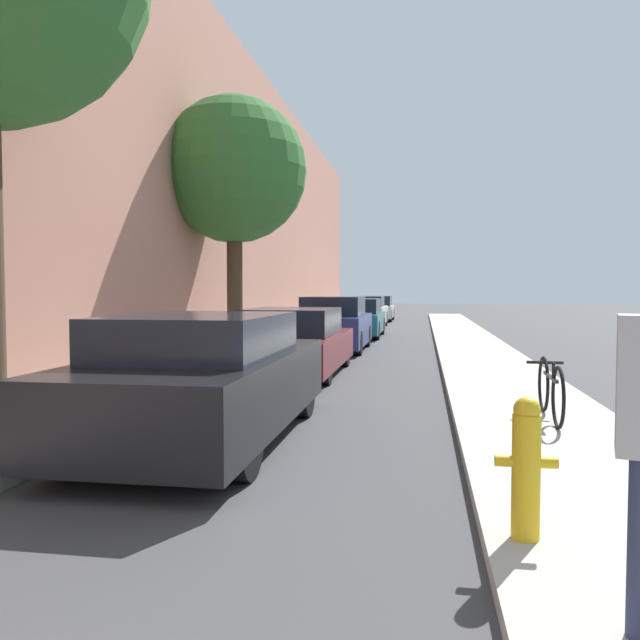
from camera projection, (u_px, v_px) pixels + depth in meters
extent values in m
plane|color=#3D3D3F|center=(360.00, 358.00, 15.44)|extent=(120.00, 120.00, 0.00)
cube|color=#ADA89E|center=(246.00, 353.00, 15.91)|extent=(2.00, 52.00, 0.12)
cube|color=#ADA89E|center=(481.00, 357.00, 14.97)|extent=(2.00, 52.00, 0.12)
cube|color=tan|center=(193.00, 177.00, 15.91)|extent=(0.70, 52.00, 9.02)
cylinder|color=black|center=(183.00, 386.00, 8.51)|extent=(0.22, 0.72, 0.72)
cylinder|color=black|center=(303.00, 390.00, 8.24)|extent=(0.22, 0.72, 0.72)
cylinder|color=black|center=(68.00, 433.00, 5.75)|extent=(0.22, 0.72, 0.72)
cylinder|color=black|center=(242.00, 440.00, 5.49)|extent=(0.22, 0.72, 0.72)
cube|color=black|center=(206.00, 388.00, 6.99)|extent=(1.87, 4.51, 0.76)
cube|color=black|center=(200.00, 335.00, 6.78)|extent=(1.64, 2.34, 0.44)
cylinder|color=black|center=(270.00, 351.00, 13.93)|extent=(0.22, 0.63, 0.63)
cylinder|color=black|center=(344.00, 352.00, 13.66)|extent=(0.22, 0.63, 0.63)
cylinder|color=black|center=(233.00, 365.00, 11.24)|extent=(0.22, 0.63, 0.63)
cylinder|color=black|center=(324.00, 367.00, 10.98)|extent=(0.22, 0.63, 0.63)
cube|color=maroon|center=(294.00, 350.00, 12.45)|extent=(1.87, 4.39, 0.62)
cube|color=black|center=(292.00, 322.00, 12.25)|extent=(1.65, 2.28, 0.51)
cylinder|color=black|center=(315.00, 335.00, 18.67)|extent=(0.22, 0.62, 0.62)
cylinder|color=black|center=(366.00, 336.00, 18.42)|extent=(0.22, 0.62, 0.62)
cylinder|color=black|center=(298.00, 342.00, 16.20)|extent=(0.22, 0.62, 0.62)
cylinder|color=black|center=(357.00, 343.00, 15.95)|extent=(0.22, 0.62, 0.62)
cube|color=navy|center=(334.00, 330.00, 17.30)|extent=(1.73, 4.04, 0.80)
cube|color=black|center=(334.00, 306.00, 17.11)|extent=(1.53, 2.10, 0.51)
cylinder|color=black|center=(340.00, 325.00, 23.73)|extent=(0.22, 0.65, 0.65)
cylinder|color=black|center=(381.00, 326.00, 23.48)|extent=(0.22, 0.65, 0.65)
cylinder|color=black|center=(330.00, 330.00, 21.09)|extent=(0.22, 0.65, 0.65)
cylinder|color=black|center=(376.00, 330.00, 20.84)|extent=(0.22, 0.65, 0.65)
cube|color=#1E6066|center=(357.00, 322.00, 22.28)|extent=(1.76, 4.31, 0.67)
cube|color=black|center=(356.00, 306.00, 22.08)|extent=(1.55, 2.24, 0.51)
cylinder|color=black|center=(353.00, 318.00, 29.38)|extent=(0.22, 0.70, 0.70)
cylinder|color=black|center=(385.00, 318.00, 29.14)|extent=(0.22, 0.70, 0.70)
cylinder|color=black|center=(346.00, 321.00, 26.71)|extent=(0.22, 0.70, 0.70)
cylinder|color=black|center=(381.00, 321.00, 26.48)|extent=(0.22, 0.70, 0.70)
cube|color=silver|center=(366.00, 315.00, 27.92)|extent=(1.67, 4.36, 0.72)
cube|color=black|center=(366.00, 301.00, 27.72)|extent=(1.47, 2.27, 0.47)
cylinder|color=black|center=(365.00, 314.00, 35.05)|extent=(0.22, 0.68, 0.68)
cylinder|color=black|center=(392.00, 314.00, 34.81)|extent=(0.22, 0.68, 0.68)
cylinder|color=black|center=(361.00, 315.00, 32.58)|extent=(0.22, 0.68, 0.68)
cylinder|color=black|center=(390.00, 316.00, 32.34)|extent=(0.22, 0.68, 0.68)
cube|color=silver|center=(377.00, 311.00, 33.68)|extent=(1.70, 4.04, 0.63)
cube|color=black|center=(377.00, 301.00, 33.50)|extent=(1.50, 2.10, 0.52)
cylinder|color=#423323|center=(235.00, 283.00, 14.98)|extent=(0.37, 0.37, 3.43)
sphere|color=#2D6028|center=(234.00, 170.00, 14.85)|extent=(3.44, 3.44, 3.44)
cylinder|color=gold|center=(526.00, 477.00, 3.90)|extent=(0.17, 0.17, 0.78)
sphere|color=gold|center=(527.00, 410.00, 3.88)|extent=(0.16, 0.16, 0.16)
cylinder|color=gold|center=(504.00, 461.00, 3.92)|extent=(0.11, 0.07, 0.07)
cylinder|color=gold|center=(548.00, 463.00, 3.87)|extent=(0.11, 0.07, 0.07)
torus|color=black|center=(544.00, 384.00, 7.99)|extent=(0.06, 0.71, 0.70)
torus|color=black|center=(558.00, 397.00, 6.99)|extent=(0.06, 0.71, 0.70)
cube|color=black|center=(551.00, 377.00, 7.48)|extent=(0.06, 0.86, 0.04)
cylinder|color=black|center=(553.00, 371.00, 7.29)|extent=(0.04, 0.04, 0.19)
cube|color=black|center=(545.00, 362.00, 7.89)|extent=(0.44, 0.05, 0.04)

